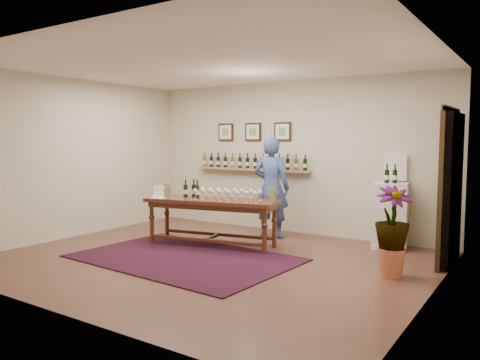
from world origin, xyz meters
The scene contains 14 objects.
ground centered at (0.00, 0.00, 0.00)m, with size 6.00×6.00×0.00m, color #513024.
room_shell centered at (2.11, 1.86, 1.12)m, with size 6.00×6.00×6.00m.
rug centered at (-0.35, -0.14, 0.01)m, with size 3.12×2.08×0.02m, color #490D11.
tasting_table centered at (-0.51, 0.74, 0.65)m, with size 2.27×1.13×0.77m.
table_glasses centered at (-0.21, 0.76, 0.86)m, with size 1.37×0.32×0.19m, color silver, non-canonical shape.
table_bottles centered at (-0.91, 0.75, 0.91)m, with size 0.27×0.15×0.29m, color black, non-canonical shape.
pitcher_left centered at (-1.41, 0.65, 0.88)m, with size 0.14×0.14×0.22m, color olive, non-canonical shape.
pitcher_right centered at (0.41, 1.10, 0.88)m, with size 0.14×0.14×0.21m, color olive, non-canonical shape.
menu_card centered at (-1.34, 0.39, 0.87)m, with size 0.23×0.17×0.21m, color white.
display_pedestal centered at (1.96, 2.19, 0.52)m, with size 0.52×0.52×1.05m, color silver.
pedestal_bottles centered at (1.97, 2.12, 1.20)m, with size 0.31×0.08×0.31m, color black, non-canonical shape.
info_sign centered at (1.96, 2.38, 1.29)m, with size 0.36×0.02×0.49m, color white.
potted_plant centered at (2.43, 0.60, 0.58)m, with size 0.74×0.74×0.99m.
person centered at (-0.03, 1.85, 0.89)m, with size 0.65×0.43×1.79m, color #364B81.
Camera 1 is at (4.02, -5.29, 1.74)m, focal length 35.00 mm.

